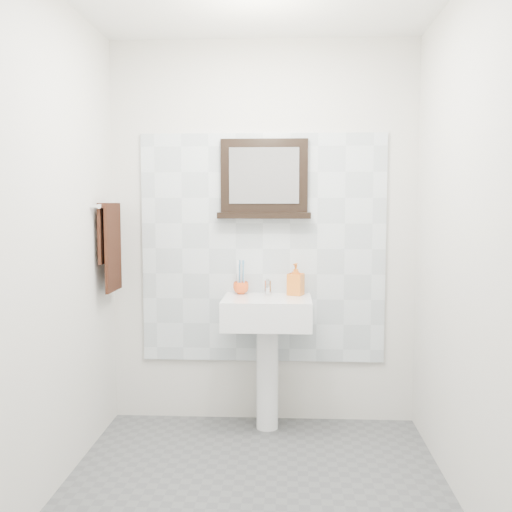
{
  "coord_description": "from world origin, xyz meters",
  "views": [
    {
      "loc": [
        0.16,
        -2.83,
        1.46
      ],
      "look_at": [
        -0.02,
        0.55,
        1.15
      ],
      "focal_mm": 42.0,
      "sensor_mm": 36.0,
      "label": 1
    }
  ],
  "objects_px": {
    "pedestal_sink": "(267,326)",
    "toothbrush_cup": "(241,288)",
    "hand_towel": "(110,240)",
    "framed_mirror": "(264,181)",
    "soap_dispenser": "(296,279)"
  },
  "relations": [
    {
      "from": "pedestal_sink",
      "to": "framed_mirror",
      "type": "xyz_separation_m",
      "value": [
        -0.03,
        0.19,
        0.91
      ]
    },
    {
      "from": "soap_dispenser",
      "to": "framed_mirror",
      "type": "xyz_separation_m",
      "value": [
        -0.21,
        0.08,
        0.63
      ]
    },
    {
      "from": "pedestal_sink",
      "to": "hand_towel",
      "type": "bearing_deg",
      "value": -177.61
    },
    {
      "from": "pedestal_sink",
      "to": "soap_dispenser",
      "type": "height_order",
      "value": "soap_dispenser"
    },
    {
      "from": "hand_towel",
      "to": "framed_mirror",
      "type": "bearing_deg",
      "value": 13.42
    },
    {
      "from": "framed_mirror",
      "to": "hand_towel",
      "type": "xyz_separation_m",
      "value": [
        -0.95,
        -0.23,
        -0.37
      ]
    },
    {
      "from": "toothbrush_cup",
      "to": "soap_dispenser",
      "type": "height_order",
      "value": "soap_dispenser"
    },
    {
      "from": "toothbrush_cup",
      "to": "hand_towel",
      "type": "xyz_separation_m",
      "value": [
        -0.8,
        -0.18,
        0.32
      ]
    },
    {
      "from": "toothbrush_cup",
      "to": "hand_towel",
      "type": "bearing_deg",
      "value": -167.44
    },
    {
      "from": "pedestal_sink",
      "to": "toothbrush_cup",
      "type": "distance_m",
      "value": 0.32
    },
    {
      "from": "hand_towel",
      "to": "pedestal_sink",
      "type": "bearing_deg",
      "value": 2.39
    },
    {
      "from": "pedestal_sink",
      "to": "hand_towel",
      "type": "relative_size",
      "value": 1.75
    },
    {
      "from": "toothbrush_cup",
      "to": "framed_mirror",
      "type": "bearing_deg",
      "value": 17.95
    },
    {
      "from": "pedestal_sink",
      "to": "toothbrush_cup",
      "type": "relative_size",
      "value": 9.56
    },
    {
      "from": "soap_dispenser",
      "to": "framed_mirror",
      "type": "bearing_deg",
      "value": 179.25
    }
  ]
}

